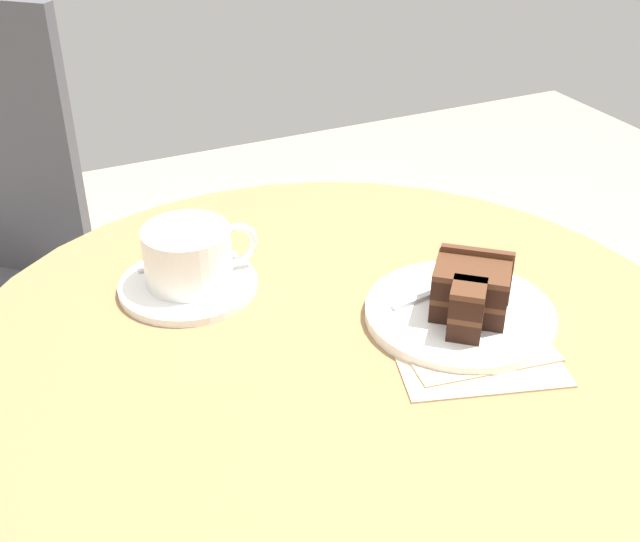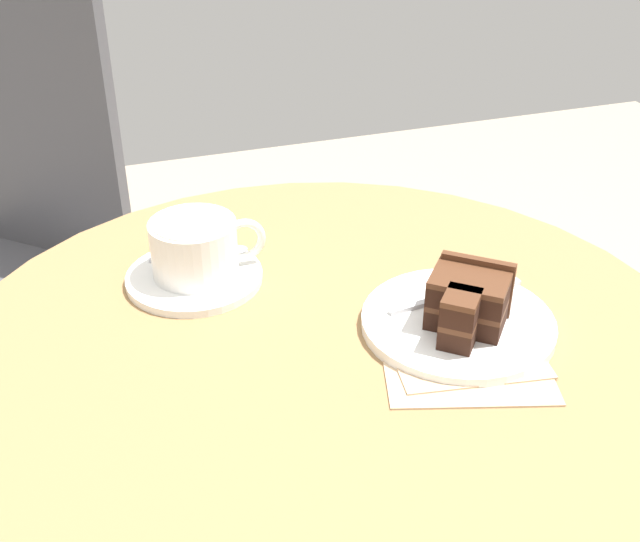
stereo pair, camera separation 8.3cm
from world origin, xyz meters
name	(u,v)px [view 2 (the right image)]	position (x,y,z in m)	size (l,w,h in m)	color
cafe_table	(326,439)	(0.00, 0.00, 0.60)	(0.77, 0.77, 0.72)	olive
saucer	(194,277)	(-0.10, 0.16, 0.73)	(0.15, 0.15, 0.01)	white
coffee_cup	(196,246)	(-0.09, 0.17, 0.76)	(0.13, 0.09, 0.06)	white
teaspoon	(211,253)	(-0.07, 0.20, 0.73)	(0.11, 0.02, 0.00)	silver
cake_plate	(458,323)	(0.14, -0.01, 0.73)	(0.20, 0.20, 0.01)	white
cake_slice	(467,301)	(0.14, -0.02, 0.76)	(0.10, 0.10, 0.06)	black
fork	(470,290)	(0.17, 0.03, 0.74)	(0.16, 0.03, 0.00)	silver
napkin	(461,348)	(0.12, -0.04, 0.72)	(0.19, 0.20, 0.00)	tan
cafe_chair	(14,224)	(-0.32, 0.75, 0.54)	(0.54, 0.54, 0.92)	#4C4C51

